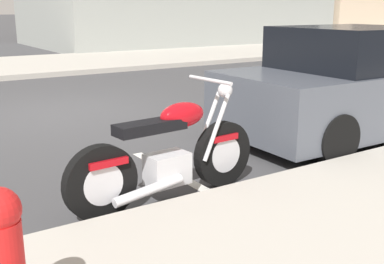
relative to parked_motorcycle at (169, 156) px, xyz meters
name	(u,v)px	position (x,y,z in m)	size (l,w,h in m)	color
ground_plane	(63,113)	(0.43, 4.38, -0.44)	(260.00, 260.00, 0.00)	#3D3D3F
sidewalk_far_curb	(283,49)	(12.43, 11.42, -0.37)	(120.00, 5.00, 0.14)	#ADA89E
parking_stall_stripe	(183,178)	(0.43, 0.43, -0.44)	(0.12, 2.20, 0.01)	silver
parked_motorcycle	(169,156)	(0.00, 0.00, 0.00)	(2.07, 0.62, 1.14)	black
parked_car_at_intersection	(355,86)	(3.50, 0.67, 0.27)	(4.09, 1.96, 1.54)	#4C515B
fire_hydrant	(2,257)	(-1.78, -1.34, 0.12)	(0.24, 0.36, 0.80)	red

